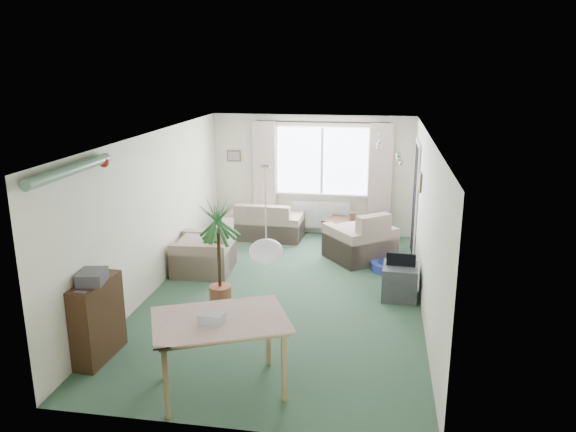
% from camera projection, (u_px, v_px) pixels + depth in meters
% --- Properties ---
extents(ground, '(6.50, 6.50, 0.00)m').
position_uv_depth(ground, '(285.00, 295.00, 8.47)').
color(ground, '#305039').
extents(window, '(1.80, 0.03, 1.30)m').
position_uv_depth(window, '(322.00, 161.00, 11.11)').
color(window, white).
extents(curtain_rod, '(2.60, 0.03, 0.03)m').
position_uv_depth(curtain_rod, '(322.00, 122.00, 10.83)').
color(curtain_rod, black).
extents(curtain_left, '(0.45, 0.08, 2.00)m').
position_uv_depth(curtain_left, '(264.00, 171.00, 11.26)').
color(curtain_left, beige).
extents(curtain_right, '(0.45, 0.08, 2.00)m').
position_uv_depth(curtain_right, '(380.00, 175.00, 10.89)').
color(curtain_right, beige).
extents(radiator, '(1.20, 0.10, 0.55)m').
position_uv_depth(radiator, '(321.00, 215.00, 11.36)').
color(radiator, white).
extents(doorway, '(0.03, 0.95, 2.00)m').
position_uv_depth(doorway, '(415.00, 201.00, 9.98)').
color(doorway, black).
extents(pendant_lamp, '(0.36, 0.36, 0.36)m').
position_uv_depth(pendant_lamp, '(266.00, 252.00, 5.85)').
color(pendant_lamp, white).
extents(tinsel_garland, '(1.60, 1.60, 0.12)m').
position_uv_depth(tinsel_garland, '(71.00, 170.00, 5.98)').
color(tinsel_garland, '#196626').
extents(bauble_cluster_a, '(0.20, 0.20, 0.20)m').
position_uv_depth(bauble_cluster_a, '(379.00, 142.00, 8.53)').
color(bauble_cluster_a, silver).
extents(bauble_cluster_b, '(0.20, 0.20, 0.20)m').
position_uv_depth(bauble_cluster_b, '(401.00, 155.00, 7.34)').
color(bauble_cluster_b, silver).
extents(wall_picture_back, '(0.28, 0.03, 0.22)m').
position_uv_depth(wall_picture_back, '(234.00, 156.00, 11.38)').
color(wall_picture_back, brown).
extents(wall_picture_right, '(0.03, 0.24, 0.30)m').
position_uv_depth(wall_picture_right, '(420.00, 182.00, 8.88)').
color(wall_picture_right, brown).
extents(sofa, '(1.48, 0.82, 0.73)m').
position_uv_depth(sofa, '(266.00, 220.00, 11.12)').
color(sofa, tan).
rests_on(sofa, ground).
extents(armchair_corner, '(1.37, 1.36, 0.90)m').
position_uv_depth(armchair_corner, '(360.00, 235.00, 9.89)').
color(armchair_corner, beige).
rests_on(armchair_corner, ground).
extents(armchair_left, '(0.96, 1.01, 0.86)m').
position_uv_depth(armchair_left, '(204.00, 246.00, 9.31)').
color(armchair_left, beige).
rests_on(armchair_left, ground).
extents(coffee_table, '(1.16, 0.90, 0.46)m').
position_uv_depth(coffee_table, '(351.00, 233.00, 10.75)').
color(coffee_table, black).
rests_on(coffee_table, ground).
extents(photo_frame, '(0.12, 0.06, 0.16)m').
position_uv_depth(photo_frame, '(353.00, 217.00, 10.69)').
color(photo_frame, brown).
rests_on(photo_frame, coffee_table).
extents(bookshelf, '(0.31, 0.81, 0.97)m').
position_uv_depth(bookshelf, '(98.00, 320.00, 6.54)').
color(bookshelf, black).
rests_on(bookshelf, ground).
extents(hifi_box, '(0.34, 0.39, 0.14)m').
position_uv_depth(hifi_box, '(92.00, 277.00, 6.35)').
color(hifi_box, '#403E44').
rests_on(hifi_box, bookshelf).
extents(houseplant, '(0.90, 0.90, 1.58)m').
position_uv_depth(houseplant, '(219.00, 253.00, 7.89)').
color(houseplant, '#1F5B1F').
rests_on(houseplant, ground).
extents(dining_table, '(1.52, 1.30, 0.80)m').
position_uv_depth(dining_table, '(221.00, 355.00, 5.92)').
color(dining_table, tan).
rests_on(dining_table, ground).
extents(gift_box, '(0.26, 0.19, 0.12)m').
position_uv_depth(gift_box, '(212.00, 319.00, 5.72)').
color(gift_box, silver).
rests_on(gift_box, dining_table).
extents(tv_cube, '(0.53, 0.58, 0.50)m').
position_uv_depth(tv_cube, '(400.00, 282.00, 8.29)').
color(tv_cube, '#3A3B40').
rests_on(tv_cube, ground).
extents(pet_bed, '(0.73, 0.73, 0.14)m').
position_uv_depth(pet_bed, '(391.00, 266.00, 9.46)').
color(pet_bed, '#1E4C8D').
rests_on(pet_bed, ground).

